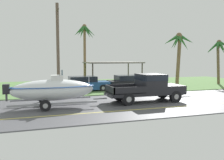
{
  "coord_description": "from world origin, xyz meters",
  "views": [
    {
      "loc": [
        -9.07,
        -14.28,
        2.98
      ],
      "look_at": [
        -4.23,
        0.55,
        1.57
      ],
      "focal_mm": 37.65,
      "sensor_mm": 36.0,
      "label": 1
    }
  ],
  "objects_px": {
    "boat_on_trailer": "(53,90)",
    "palm_tree_near_right": "(219,50)",
    "pickup_truck_towing": "(150,86)",
    "palm_tree_near_left": "(179,46)",
    "palm_tree_mid": "(85,37)",
    "parked_sedan_near": "(130,82)",
    "utility_pole": "(58,49)",
    "carport_awning": "(112,63)",
    "parked_sedan_far": "(84,84)"
  },
  "relations": [
    {
      "from": "boat_on_trailer",
      "to": "palm_tree_mid",
      "type": "distance_m",
      "value": 14.93
    },
    {
      "from": "palm_tree_near_right",
      "to": "palm_tree_near_left",
      "type": "bearing_deg",
      "value": 176.65
    },
    {
      "from": "palm_tree_near_left",
      "to": "palm_tree_near_right",
      "type": "relative_size",
      "value": 1.13
    },
    {
      "from": "palm_tree_near_right",
      "to": "carport_awning",
      "type": "bearing_deg",
      "value": 160.68
    },
    {
      "from": "boat_on_trailer",
      "to": "palm_tree_near_left",
      "type": "distance_m",
      "value": 16.47
    },
    {
      "from": "palm_tree_near_left",
      "to": "utility_pole",
      "type": "distance_m",
      "value": 13.85
    },
    {
      "from": "pickup_truck_towing",
      "to": "carport_awning",
      "type": "bearing_deg",
      "value": 84.96
    },
    {
      "from": "palm_tree_near_right",
      "to": "parked_sedan_far",
      "type": "bearing_deg",
      "value": -176.61
    },
    {
      "from": "palm_tree_near_left",
      "to": "utility_pole",
      "type": "height_order",
      "value": "utility_pole"
    },
    {
      "from": "pickup_truck_towing",
      "to": "utility_pole",
      "type": "distance_m",
      "value": 7.73
    },
    {
      "from": "boat_on_trailer",
      "to": "palm_tree_near_right",
      "type": "height_order",
      "value": "palm_tree_near_right"
    },
    {
      "from": "parked_sedan_far",
      "to": "palm_tree_near_right",
      "type": "bearing_deg",
      "value": 3.39
    },
    {
      "from": "parked_sedan_far",
      "to": "palm_tree_near_right",
      "type": "height_order",
      "value": "palm_tree_near_right"
    },
    {
      "from": "pickup_truck_towing",
      "to": "palm_tree_mid",
      "type": "relative_size",
      "value": 0.78
    },
    {
      "from": "pickup_truck_towing",
      "to": "palm_tree_near_left",
      "type": "relative_size",
      "value": 0.95
    },
    {
      "from": "palm_tree_near_left",
      "to": "utility_pole",
      "type": "bearing_deg",
      "value": -164.94
    },
    {
      "from": "pickup_truck_towing",
      "to": "parked_sedan_near",
      "type": "relative_size",
      "value": 1.21
    },
    {
      "from": "parked_sedan_far",
      "to": "utility_pole",
      "type": "height_order",
      "value": "utility_pole"
    },
    {
      "from": "utility_pole",
      "to": "carport_awning",
      "type": "bearing_deg",
      "value": 46.92
    },
    {
      "from": "pickup_truck_towing",
      "to": "palm_tree_near_left",
      "type": "height_order",
      "value": "palm_tree_near_left"
    },
    {
      "from": "palm_tree_mid",
      "to": "utility_pole",
      "type": "xyz_separation_m",
      "value": [
        -4.0,
        -9.2,
        -1.82
      ]
    },
    {
      "from": "palm_tree_near_left",
      "to": "palm_tree_mid",
      "type": "relative_size",
      "value": 0.82
    },
    {
      "from": "pickup_truck_towing",
      "to": "palm_tree_near_right",
      "type": "relative_size",
      "value": 1.07
    },
    {
      "from": "parked_sedan_far",
      "to": "palm_tree_near_left",
      "type": "height_order",
      "value": "palm_tree_near_left"
    },
    {
      "from": "carport_awning",
      "to": "palm_tree_mid",
      "type": "relative_size",
      "value": 0.88
    },
    {
      "from": "palm_tree_near_right",
      "to": "utility_pole",
      "type": "distance_m",
      "value": 18.86
    },
    {
      "from": "palm_tree_near_right",
      "to": "palm_tree_mid",
      "type": "height_order",
      "value": "palm_tree_mid"
    },
    {
      "from": "boat_on_trailer",
      "to": "utility_pole",
      "type": "height_order",
      "value": "utility_pole"
    },
    {
      "from": "palm_tree_near_right",
      "to": "palm_tree_mid",
      "type": "distance_m",
      "value": 15.81
    },
    {
      "from": "palm_tree_near_right",
      "to": "utility_pole",
      "type": "bearing_deg",
      "value": -169.95
    },
    {
      "from": "palm_tree_near_left",
      "to": "palm_tree_mid",
      "type": "bearing_deg",
      "value": 149.1
    },
    {
      "from": "pickup_truck_towing",
      "to": "palm_tree_near_left",
      "type": "xyz_separation_m",
      "value": [
        7.48,
        7.81,
        3.32
      ]
    },
    {
      "from": "parked_sedan_far",
      "to": "carport_awning",
      "type": "xyz_separation_m",
      "value": [
        4.37,
        5.04,
        1.82
      ]
    },
    {
      "from": "palm_tree_near_left",
      "to": "utility_pole",
      "type": "xyz_separation_m",
      "value": [
        -13.37,
        -3.6,
        -0.6
      ]
    },
    {
      "from": "pickup_truck_towing",
      "to": "parked_sedan_near",
      "type": "distance_m",
      "value": 6.74
    },
    {
      "from": "parked_sedan_far",
      "to": "utility_pole",
      "type": "xyz_separation_m",
      "value": [
        -2.53,
        -2.34,
        3.11
      ]
    },
    {
      "from": "palm_tree_near_right",
      "to": "palm_tree_mid",
      "type": "bearing_deg",
      "value": 157.93
    },
    {
      "from": "palm_tree_near_left",
      "to": "palm_tree_near_right",
      "type": "distance_m",
      "value": 5.23
    },
    {
      "from": "parked_sedan_far",
      "to": "carport_awning",
      "type": "distance_m",
      "value": 6.91
    },
    {
      "from": "palm_tree_near_right",
      "to": "utility_pole",
      "type": "relative_size",
      "value": 0.71
    },
    {
      "from": "carport_awning",
      "to": "utility_pole",
      "type": "bearing_deg",
      "value": -133.08
    },
    {
      "from": "boat_on_trailer",
      "to": "carport_awning",
      "type": "distance_m",
      "value": 13.97
    },
    {
      "from": "palm_tree_near_right",
      "to": "utility_pole",
      "type": "xyz_separation_m",
      "value": [
        -18.57,
        -3.29,
        -0.21
      ]
    },
    {
      "from": "boat_on_trailer",
      "to": "pickup_truck_towing",
      "type": "bearing_deg",
      "value": -0.0
    },
    {
      "from": "parked_sedan_near",
      "to": "palm_tree_near_left",
      "type": "relative_size",
      "value": 0.78
    },
    {
      "from": "pickup_truck_towing",
      "to": "parked_sedan_far",
      "type": "height_order",
      "value": "pickup_truck_towing"
    },
    {
      "from": "carport_awning",
      "to": "utility_pole",
      "type": "xyz_separation_m",
      "value": [
        -6.9,
        -7.38,
        1.3
      ]
    },
    {
      "from": "parked_sedan_far",
      "to": "utility_pole",
      "type": "distance_m",
      "value": 4.65
    },
    {
      "from": "boat_on_trailer",
      "to": "parked_sedan_far",
      "type": "xyz_separation_m",
      "value": [
        3.29,
        6.55,
        -0.42
      ]
    },
    {
      "from": "palm_tree_mid",
      "to": "pickup_truck_towing",
      "type": "bearing_deg",
      "value": -82.02
    }
  ]
}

